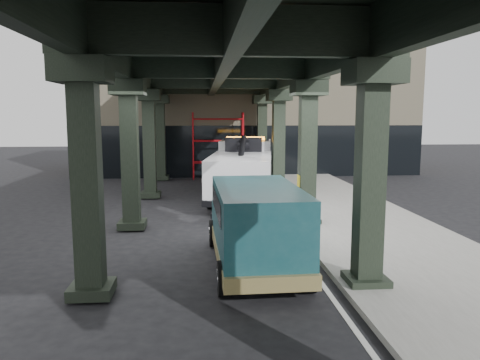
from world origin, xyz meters
name	(u,v)px	position (x,y,z in m)	size (l,w,h in m)	color
ground	(236,243)	(0.00, 0.00, 0.00)	(90.00, 90.00, 0.00)	black
sidewalk	(359,223)	(4.50, 2.00, 0.07)	(5.00, 40.00, 0.15)	gray
lane_stripe	(281,226)	(1.70, 2.00, 0.01)	(0.12, 38.00, 0.01)	silver
viaduct	(220,66)	(-0.40, 2.00, 5.46)	(7.40, 32.00, 6.40)	black
building	(243,113)	(2.00, 20.00, 4.00)	(22.00, 10.00, 8.00)	#C6B793
scaffolding	(218,144)	(0.00, 14.64, 2.11)	(3.08, 0.88, 4.00)	red
tow_truck	(243,168)	(0.89, 7.54, 1.43)	(3.69, 9.17, 2.93)	black
towed_van	(255,224)	(0.29, -2.45, 1.16)	(2.26, 5.36, 2.15)	#134047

